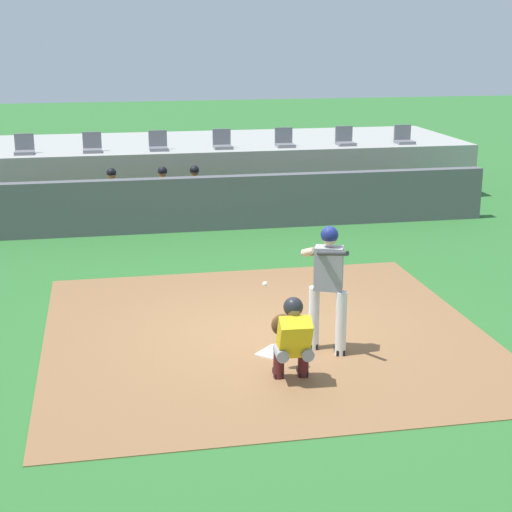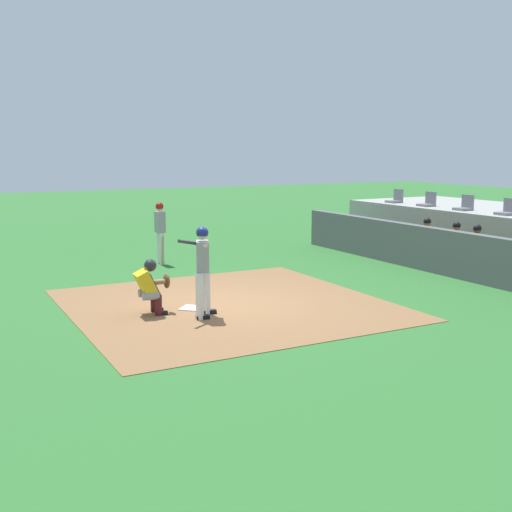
# 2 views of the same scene
# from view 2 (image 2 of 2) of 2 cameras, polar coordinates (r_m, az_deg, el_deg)

# --- Properties ---
(ground_plane) EXTENTS (80.00, 80.00, 0.00)m
(ground_plane) POSITION_cam_2_polar(r_m,az_deg,el_deg) (13.44, -2.64, -4.44)
(ground_plane) COLOR #2D6B2D
(dirt_infield) EXTENTS (6.40, 6.40, 0.01)m
(dirt_infield) POSITION_cam_2_polar(r_m,az_deg,el_deg) (13.44, -2.64, -4.42)
(dirt_infield) COLOR olive
(dirt_infield) RESTS_ON ground
(home_plate) EXTENTS (0.62, 0.62, 0.02)m
(home_plate) POSITION_cam_2_polar(r_m,az_deg,el_deg) (13.12, -5.81, -4.72)
(home_plate) COLOR white
(home_plate) RESTS_ON dirt_infield
(batter_at_plate) EXTENTS (0.58, 0.87, 1.80)m
(batter_at_plate) POSITION_cam_2_polar(r_m,az_deg,el_deg) (12.27, -4.85, -0.87)
(batter_at_plate) COLOR silver
(batter_at_plate) RESTS_ON ground
(catcher_crouched) EXTENTS (0.50, 1.59, 1.13)m
(catcher_crouched) POSITION_cam_2_polar(r_m,az_deg,el_deg) (12.69, -9.49, -2.58)
(catcher_crouched) COLOR gray
(catcher_crouched) RESTS_ON ground
(on_deck_batter) EXTENTS (0.58, 0.23, 1.79)m
(on_deck_batter) POSITION_cam_2_polar(r_m,az_deg,el_deg) (18.23, -8.69, 2.44)
(on_deck_batter) COLOR silver
(on_deck_batter) RESTS_ON ground
(dugout_wall) EXTENTS (13.00, 0.30, 1.20)m
(dugout_wall) POSITION_cam_2_polar(r_m,az_deg,el_deg) (17.08, 17.44, 0.20)
(dugout_wall) COLOR #59595E
(dugout_wall) RESTS_ON ground
(dugout_bench) EXTENTS (11.80, 0.44, 0.45)m
(dugout_bench) POSITION_cam_2_polar(r_m,az_deg,el_deg) (17.86, 19.64, -0.75)
(dugout_bench) COLOR olive
(dugout_bench) RESTS_ON ground
(dugout_player_0) EXTENTS (0.49, 0.70, 1.30)m
(dugout_player_0) POSITION_cam_2_polar(r_m,az_deg,el_deg) (19.09, 14.92, 1.49)
(dugout_player_0) COLOR #939399
(dugout_player_0) RESTS_ON ground
(dugout_player_1) EXTENTS (0.49, 0.70, 1.30)m
(dugout_player_1) POSITION_cam_2_polar(r_m,az_deg,el_deg) (18.27, 17.38, 1.02)
(dugout_player_1) COLOR #939399
(dugout_player_1) RESTS_ON ground
(dugout_player_2) EXTENTS (0.49, 0.70, 1.30)m
(dugout_player_2) POSITION_cam_2_polar(r_m,az_deg,el_deg) (17.77, 19.06, 0.70)
(dugout_player_2) COLOR #939399
(dugout_player_2) RESTS_ON ground
(stadium_seat_0) EXTENTS (0.46, 0.46, 0.48)m
(stadium_seat_0) POSITION_cam_2_polar(r_m,az_deg,el_deg) (23.06, 12.55, 5.08)
(stadium_seat_0) COLOR slate
(stadium_seat_0) RESTS_ON stands_platform
(stadium_seat_1) EXTENTS (0.46, 0.46, 0.48)m
(stadium_seat_1) POSITION_cam_2_polar(r_m,az_deg,el_deg) (21.86, 15.32, 4.73)
(stadium_seat_1) COLOR slate
(stadium_seat_1) RESTS_ON stands_platform
(stadium_seat_2) EXTENTS (0.46, 0.46, 0.48)m
(stadium_seat_2) POSITION_cam_2_polar(r_m,az_deg,el_deg) (20.71, 18.40, 4.33)
(stadium_seat_2) COLOR slate
(stadium_seat_2) RESTS_ON stands_platform
(stadium_seat_3) EXTENTS (0.46, 0.46, 0.48)m
(stadium_seat_3) POSITION_cam_2_polar(r_m,az_deg,el_deg) (19.63, 21.82, 3.87)
(stadium_seat_3) COLOR slate
(stadium_seat_3) RESTS_ON stands_platform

